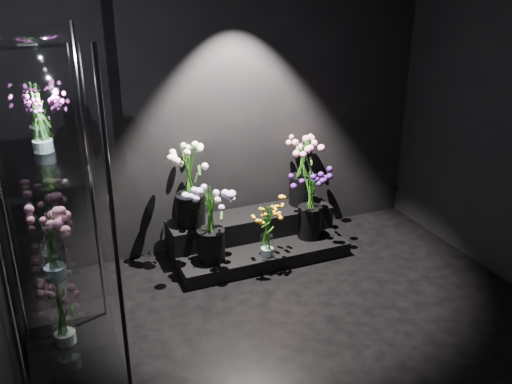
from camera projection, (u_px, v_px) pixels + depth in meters
floor at (326, 359)px, 4.08m from camera, size 4.00×4.00×0.00m
wall_back at (227, 104)px, 5.23m from camera, size 4.00×0.00×4.00m
display_riser at (255, 237)px, 5.50m from camera, size 1.62×0.72×0.36m
display_case at (54, 225)px, 3.49m from camera, size 0.63×1.04×2.30m
bouquet_orange_bells at (267, 228)px, 5.10m from camera, size 0.32×0.32×0.52m
bouquet_lilac at (210, 220)px, 4.98m from camera, size 0.43×0.43×0.69m
bouquet_purple at (310, 200)px, 5.40m from camera, size 0.44×0.44×0.68m
bouquet_cream_roses at (189, 182)px, 5.14m from camera, size 0.37×0.37×0.75m
bouquet_pink_roses at (302, 168)px, 5.57m from camera, size 0.37×0.37×0.68m
bouquet_case_pink at (51, 244)px, 3.31m from camera, size 0.34×0.34×0.44m
bouquet_case_magenta at (39, 121)px, 3.38m from camera, size 0.28×0.28×0.37m
bouquet_case_base_pink at (61, 312)px, 3.99m from camera, size 0.36×0.36×0.50m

